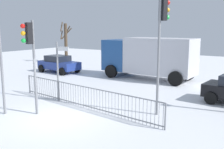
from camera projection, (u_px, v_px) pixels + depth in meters
name	position (u px, v px, depth m)	size (l,w,h in m)	color
ground_plane	(57.00, 117.00, 11.16)	(60.00, 60.00, 0.00)	white
traffic_light_mid_right	(162.00, 30.00, 10.96)	(0.40, 0.53, 5.11)	slate
traffic_light_rear_left	(30.00, 46.00, 11.02)	(0.37, 0.55, 4.13)	slate
direction_sign_post	(59.00, 68.00, 13.47)	(0.79, 0.12, 3.12)	slate
pedestrian_guard_railing	(82.00, 96.00, 12.51)	(8.99, 1.16, 1.07)	slate
car_blue_trailing	(59.00, 64.00, 22.54)	(3.93, 2.19, 1.47)	navy
delivery_truck	(149.00, 56.00, 19.42)	(7.13, 2.94, 3.10)	silver
bare_tree_left	(66.00, 42.00, 28.62)	(1.29, 1.55, 4.51)	#473828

